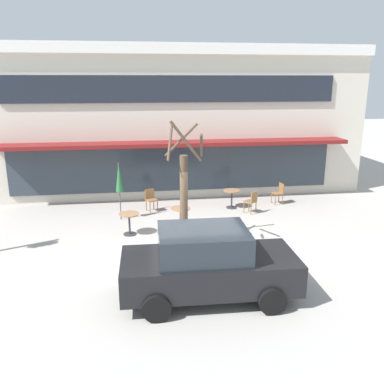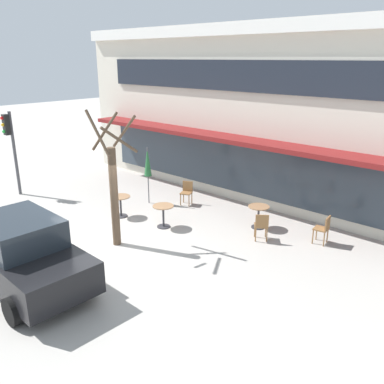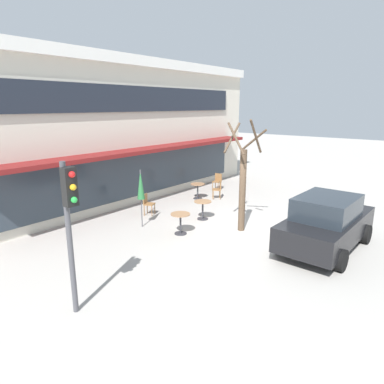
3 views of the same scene
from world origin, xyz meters
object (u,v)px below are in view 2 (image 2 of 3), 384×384
Objects in this scene: cafe_chair_2 at (261,225)px; traffic_light_pole at (10,140)px; street_tree at (114,187)px; cafe_table_streetside at (258,213)px; cafe_table_by_tree at (121,203)px; cafe_chair_0 at (324,228)px; cafe_chair_1 at (187,191)px; cafe_table_near_wall at (163,213)px; patio_umbrella_green_folded at (148,162)px; parked_sedan at (23,253)px.

cafe_chair_2 is 0.26× the size of traffic_light_pole.
street_tree is 6.81m from traffic_light_pole.
cafe_chair_2 is at bearing -51.38° from cafe_table_streetside.
cafe_chair_0 reaches higher than cafe_table_by_tree.
cafe_chair_1 is at bearing 167.54° from cafe_chair_2.
cafe_table_near_wall is 2.73m from patio_umbrella_green_folded.
cafe_chair_1 is at bearing 37.38° from patio_umbrella_green_folded.
cafe_table_streetside and cafe_table_by_tree have the same top height.
patio_umbrella_green_folded is at bearing 123.25° from street_tree.
patio_umbrella_green_folded is 6.54m from parked_sedan.
street_tree is at bearing -56.75° from patio_umbrella_green_folded.
cafe_table_near_wall is 0.22× the size of traffic_light_pole.
cafe_chair_0 is (6.64, 1.10, -1.10)m from patio_umbrella_green_folded.
cafe_chair_0 is 1.00× the size of cafe_chair_2.
cafe_table_near_wall is at bearing -156.49° from cafe_chair_2.
cafe_table_streetside is at bearing 10.25° from patio_umbrella_green_folded.
cafe_chair_0 is (6.30, 2.74, 0.01)m from cafe_table_by_tree.
traffic_light_pole reaches higher than cafe_chair_2.
patio_umbrella_green_folded is (-0.34, 1.63, 1.11)m from cafe_table_by_tree.
cafe_chair_2 is at bearing 17.00° from traffic_light_pole.
cafe_chair_0 is 0.26× the size of traffic_light_pole.
cafe_chair_0 is at bearing 58.62° from parked_sedan.
parked_sedan is at bearing -69.73° from patio_umbrella_green_folded.
traffic_light_pole is at bearing -163.00° from cafe_chair_2.
cafe_table_near_wall is 0.35× the size of patio_umbrella_green_folded.
patio_umbrella_green_folded is at bearing -169.75° from cafe_table_streetside.
traffic_light_pole is at bearing 156.06° from parked_sedan.
cafe_chair_2 is 10.48m from traffic_light_pole.
cafe_table_by_tree is at bearing -156.53° from cafe_chair_0.
parked_sedan reaches higher than cafe_chair_0.
patio_umbrella_green_folded is 0.65× the size of traffic_light_pole.
cafe_chair_0 is 0.22× the size of street_tree.
patio_umbrella_green_folded is at bearing -170.56° from cafe_chair_0.
street_tree is (-2.46, -3.94, 1.29)m from cafe_table_streetside.
cafe_chair_2 is (2.99, 1.30, 0.01)m from cafe_table_near_wall.
traffic_light_pole is at bearing -146.71° from cafe_chair_1.
cafe_chair_2 is at bearing -12.46° from cafe_chair_1.
street_tree is at bearing -137.37° from cafe_chair_0.
traffic_light_pole is at bearing 178.86° from street_tree.
parked_sedan is 1.05× the size of street_tree.
cafe_table_streetside is 4.83m from cafe_table_by_tree.
cafe_chair_2 is at bearing 64.81° from parked_sedan.
cafe_chair_0 is at bearing 35.41° from cafe_chair_2.
street_tree reaches higher than parked_sedan.
cafe_chair_0 is at bearing 27.82° from cafe_table_near_wall.
parked_sedan is (-4.39, -7.20, 0.35)m from cafe_chair_0.
street_tree reaches higher than cafe_chair_1.
cafe_table_by_tree is 5.07m from cafe_chair_2.
cafe_table_streetside is 2.15m from cafe_chair_0.
street_tree is (-3.08, -3.15, 1.28)m from cafe_chair_2.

